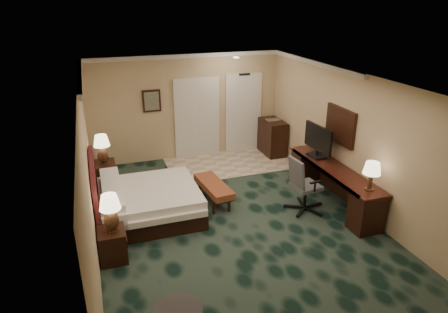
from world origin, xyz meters
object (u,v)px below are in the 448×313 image
object	(u,v)px
lamp_far	(102,149)
minibar	(272,137)
bed_bench	(214,192)
nightstand_near	(113,245)
desk	(332,185)
nightstand_far	(105,176)
desk_chair	(306,184)
bed	(150,203)
lamp_near	(111,213)
tv	(318,141)

from	to	relation	value
lamp_far	minibar	size ratio (longest dim) A/B	0.69
bed_bench	minibar	world-z (taller)	minibar
nightstand_near	desk	world-z (taller)	desk
lamp_far	desk	xyz separation A→B (m)	(4.40, -2.16, -0.55)
nightstand_far	lamp_far	distance (m)	0.63
nightstand_far	desk	world-z (taller)	desk
bed_bench	desk_chair	xyz separation A→B (m)	(1.63, -0.93, 0.37)
bed	lamp_near	size ratio (longest dim) A/B	2.93
desk	bed_bench	bearing A→B (deg)	159.83
nightstand_near	tv	size ratio (longest dim) A/B	0.60
bed	desk	xyz separation A→B (m)	(3.66, -0.65, 0.10)
lamp_near	desk_chair	size ratio (longest dim) A/B	0.55
desk_chair	nightstand_far	bearing A→B (deg)	142.70
nightstand_near	minibar	world-z (taller)	minibar
desk_chair	bed	bearing A→B (deg)	159.94
minibar	tv	bearing A→B (deg)	-91.13
desk	minibar	xyz separation A→B (m)	(0.02, 2.95, 0.08)
tv	desk_chair	world-z (taller)	tv
bed_bench	nightstand_far	bearing A→B (deg)	141.46
bed	nightstand_far	xyz separation A→B (m)	(-0.76, 1.53, 0.02)
lamp_near	lamp_far	bearing A→B (deg)	89.67
tv	desk_chair	xyz separation A→B (m)	(-0.64, -0.73, -0.57)
tv	bed	bearing A→B (deg)	176.43
nightstand_far	lamp_far	size ratio (longest dim) A/B	0.95
nightstand_near	minibar	distance (m)	5.67
nightstand_far	desk	distance (m)	4.93
bed_bench	minibar	distance (m)	3.14
lamp_near	lamp_far	size ratio (longest dim) A/B	0.98
lamp_far	minibar	world-z (taller)	lamp_far
lamp_near	bed_bench	world-z (taller)	lamp_near
nightstand_near	lamp_near	xyz separation A→B (m)	(0.03, -0.01, 0.59)
nightstand_near	minibar	xyz separation A→B (m)	(4.47, 3.48, 0.20)
nightstand_near	desk_chair	world-z (taller)	desk_chair
bed	desk_chair	bearing A→B (deg)	-13.91
nightstand_near	desk	size ratio (longest dim) A/B	0.20
nightstand_far	desk_chair	xyz separation A→B (m)	(3.75, -2.26, 0.26)
minibar	bed_bench	bearing A→B (deg)	-137.77
bed	desk_chair	xyz separation A→B (m)	(2.98, -0.74, 0.28)
nightstand_far	minibar	xyz separation A→B (m)	(4.44, 0.77, 0.16)
lamp_near	bed_bench	xyz separation A→B (m)	(2.12, 1.39, -0.65)
lamp_near	minibar	xyz separation A→B (m)	(4.43, 3.49, -0.39)
nightstand_far	tv	bearing A→B (deg)	-19.26
bed	tv	bearing A→B (deg)	-0.13
minibar	lamp_far	bearing A→B (deg)	-169.89
desk_chair	minibar	world-z (taller)	desk_chair
nightstand_far	tv	xyz separation A→B (m)	(4.39, -1.53, 0.83)
lamp_far	bed_bench	xyz separation A→B (m)	(2.10, -1.32, -0.74)
bed_bench	tv	distance (m)	2.46
lamp_near	tv	world-z (taller)	tv
tv	nightstand_near	bearing A→B (deg)	-168.50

